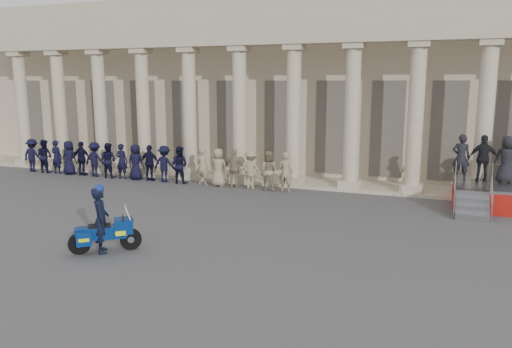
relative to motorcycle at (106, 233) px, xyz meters
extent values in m
plane|color=#404042|center=(1.07, 2.44, -0.55)|extent=(90.00, 90.00, 0.00)
cube|color=tan|center=(1.07, 17.44, 3.95)|extent=(40.00, 10.00, 9.00)
cube|color=tan|center=(1.07, 11.24, -0.48)|extent=(40.00, 2.60, 0.15)
cube|color=tan|center=(1.07, 10.44, 6.24)|extent=(35.80, 1.00, 1.00)
cube|color=tan|center=(1.07, 10.44, 7.34)|extent=(35.80, 1.00, 1.20)
cube|color=tan|center=(-13.23, 10.44, -0.25)|extent=(0.90, 0.90, 0.30)
cylinder|color=tan|center=(-13.23, 10.44, 2.70)|extent=(0.64, 0.64, 5.60)
cube|color=tan|center=(-13.23, 10.44, 5.62)|extent=(0.85, 0.85, 0.24)
cube|color=tan|center=(-10.63, 10.44, -0.25)|extent=(0.90, 0.90, 0.30)
cylinder|color=tan|center=(-10.63, 10.44, 2.70)|extent=(0.64, 0.64, 5.60)
cube|color=tan|center=(-10.63, 10.44, 5.62)|extent=(0.85, 0.85, 0.24)
cube|color=tan|center=(-8.03, 10.44, -0.25)|extent=(0.90, 0.90, 0.30)
cylinder|color=tan|center=(-8.03, 10.44, 2.70)|extent=(0.64, 0.64, 5.60)
cube|color=tan|center=(-8.03, 10.44, 5.62)|extent=(0.85, 0.85, 0.24)
cube|color=tan|center=(-5.43, 10.44, -0.25)|extent=(0.90, 0.90, 0.30)
cylinder|color=tan|center=(-5.43, 10.44, 2.70)|extent=(0.64, 0.64, 5.60)
cube|color=tan|center=(-5.43, 10.44, 5.62)|extent=(0.85, 0.85, 0.24)
cube|color=tan|center=(-2.83, 10.44, -0.25)|extent=(0.90, 0.90, 0.30)
cylinder|color=tan|center=(-2.83, 10.44, 2.70)|extent=(0.64, 0.64, 5.60)
cube|color=tan|center=(-2.83, 10.44, 5.62)|extent=(0.85, 0.85, 0.24)
cube|color=tan|center=(-0.23, 10.44, -0.25)|extent=(0.90, 0.90, 0.30)
cylinder|color=tan|center=(-0.23, 10.44, 2.70)|extent=(0.64, 0.64, 5.60)
cube|color=tan|center=(-0.23, 10.44, 5.62)|extent=(0.85, 0.85, 0.24)
cube|color=tan|center=(2.37, 10.44, -0.25)|extent=(0.90, 0.90, 0.30)
cylinder|color=tan|center=(2.37, 10.44, 2.70)|extent=(0.64, 0.64, 5.60)
cube|color=tan|center=(2.37, 10.44, 5.62)|extent=(0.85, 0.85, 0.24)
cube|color=tan|center=(4.97, 10.44, -0.25)|extent=(0.90, 0.90, 0.30)
cylinder|color=tan|center=(4.97, 10.44, 2.70)|extent=(0.64, 0.64, 5.60)
cube|color=tan|center=(4.97, 10.44, 5.62)|extent=(0.85, 0.85, 0.24)
cube|color=tan|center=(7.57, 10.44, -0.25)|extent=(0.90, 0.90, 0.30)
cylinder|color=tan|center=(7.57, 10.44, 2.70)|extent=(0.64, 0.64, 5.60)
cube|color=tan|center=(7.57, 10.44, 5.62)|extent=(0.85, 0.85, 0.24)
cube|color=tan|center=(10.17, 10.44, -0.25)|extent=(0.90, 0.90, 0.30)
cylinder|color=tan|center=(10.17, 10.44, 2.70)|extent=(0.64, 0.64, 5.60)
cube|color=tan|center=(10.17, 10.44, 5.62)|extent=(0.85, 0.85, 0.24)
cube|color=black|center=(-14.53, 12.46, 2.00)|extent=(1.30, 0.12, 4.20)
cube|color=black|center=(-11.93, 12.46, 2.00)|extent=(1.30, 0.12, 4.20)
cube|color=black|center=(-9.33, 12.46, 2.00)|extent=(1.30, 0.12, 4.20)
cube|color=black|center=(-6.73, 12.46, 2.00)|extent=(1.30, 0.12, 4.20)
cube|color=black|center=(-4.13, 12.46, 2.00)|extent=(1.30, 0.12, 4.20)
cube|color=black|center=(-1.53, 12.46, 2.00)|extent=(1.30, 0.12, 4.20)
cube|color=black|center=(1.07, 12.46, 2.00)|extent=(1.30, 0.12, 4.20)
cube|color=black|center=(3.67, 12.46, 2.00)|extent=(1.30, 0.12, 4.20)
cube|color=black|center=(6.27, 12.46, 2.00)|extent=(1.30, 0.12, 4.20)
cube|color=black|center=(8.87, 12.46, 2.00)|extent=(1.30, 0.12, 4.20)
imported|color=black|center=(-11.55, 9.20, 0.32)|extent=(1.12, 0.64, 1.74)
imported|color=black|center=(-10.75, 9.20, 0.32)|extent=(0.84, 0.66, 1.74)
imported|color=black|center=(-9.96, 9.20, 0.32)|extent=(0.63, 0.42, 1.74)
imported|color=black|center=(-9.16, 9.20, 0.32)|extent=(0.85, 0.55, 1.74)
imported|color=black|center=(-8.36, 9.20, 0.32)|extent=(1.02, 0.42, 1.74)
imported|color=black|center=(-7.56, 9.20, 0.32)|extent=(1.12, 0.64, 1.74)
imported|color=black|center=(-6.76, 9.20, 0.32)|extent=(0.84, 0.66, 1.74)
imported|color=black|center=(-5.97, 9.20, 0.32)|extent=(0.63, 0.42, 1.74)
imported|color=black|center=(-5.17, 9.20, 0.32)|extent=(0.85, 0.55, 1.74)
imported|color=black|center=(-4.37, 9.20, 0.32)|extent=(1.02, 0.42, 1.74)
imported|color=black|center=(-3.57, 9.20, 0.32)|extent=(1.12, 0.64, 1.74)
imported|color=black|center=(-2.77, 9.20, 0.32)|extent=(0.84, 0.66, 1.74)
imported|color=gray|center=(-1.58, 9.20, 0.32)|extent=(0.63, 0.42, 1.74)
imported|color=gray|center=(-0.78, 9.20, 0.32)|extent=(0.85, 0.55, 1.74)
imported|color=gray|center=(0.02, 9.20, 0.32)|extent=(1.02, 0.42, 1.74)
imported|color=gray|center=(0.82, 9.20, 0.32)|extent=(1.12, 0.64, 1.74)
imported|color=gray|center=(1.62, 9.20, 0.32)|extent=(0.84, 0.66, 1.74)
imported|color=gray|center=(2.41, 9.20, 0.32)|extent=(0.63, 0.42, 1.74)
cube|color=#AC160D|center=(9.21, 9.52, -0.15)|extent=(0.04, 3.15, 0.79)
cube|color=gray|center=(9.79, 7.05, -0.44)|extent=(1.10, 0.28, 0.22)
cube|color=gray|center=(9.79, 7.33, -0.22)|extent=(1.10, 0.28, 0.22)
cube|color=gray|center=(9.79, 7.61, 0.01)|extent=(1.10, 0.28, 0.22)
cube|color=gray|center=(9.79, 7.89, 0.23)|extent=(1.10, 0.28, 0.22)
imported|color=black|center=(9.39, 9.72, 1.25)|extent=(0.66, 0.43, 1.81)
imported|color=black|center=(10.19, 9.72, 1.25)|extent=(1.06, 0.44, 1.81)
imported|color=black|center=(10.99, 9.72, 1.25)|extent=(0.89, 0.58, 1.81)
cylinder|color=black|center=(0.54, 0.40, -0.25)|extent=(0.56, 0.47, 0.61)
cylinder|color=black|center=(-0.56, -0.43, -0.25)|extent=(0.56, 0.47, 0.61)
cube|color=navy|center=(0.02, 0.02, 0.02)|extent=(1.07, 0.95, 0.35)
cube|color=navy|center=(0.39, 0.29, 0.17)|extent=(0.69, 0.69, 0.41)
cube|color=silver|center=(0.39, 0.29, -0.05)|extent=(0.33, 0.34, 0.11)
cube|color=#B2BFCC|center=(0.51, 0.39, 0.48)|extent=(0.41, 0.45, 0.49)
cube|color=black|center=(-0.12, -0.10, 0.20)|extent=(0.66, 0.61, 0.09)
cube|color=navy|center=(-0.53, -0.40, 0.09)|extent=(0.44, 0.44, 0.20)
cube|color=navy|center=(-0.27, -0.58, -0.05)|extent=(0.45, 0.41, 0.37)
cube|color=#E1F60C|center=(-0.27, -0.58, -0.05)|extent=(0.35, 0.34, 0.09)
cube|color=navy|center=(-0.63, -0.11, -0.05)|extent=(0.45, 0.41, 0.37)
cube|color=#E1F60C|center=(-0.63, -0.11, -0.05)|extent=(0.35, 0.34, 0.09)
cylinder|color=silver|center=(-0.48, -0.09, -0.28)|extent=(0.49, 0.41, 0.09)
cylinder|color=black|center=(0.39, 0.29, 0.39)|extent=(0.41, 0.53, 0.03)
imported|color=black|center=(-0.09, -0.07, 0.38)|extent=(0.77, 0.81, 1.86)
sphere|color=navy|center=(-0.09, -0.07, 1.26)|extent=(0.28, 0.28, 0.28)
camera|label=1|loc=(8.62, -11.07, 4.16)|focal=35.00mm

